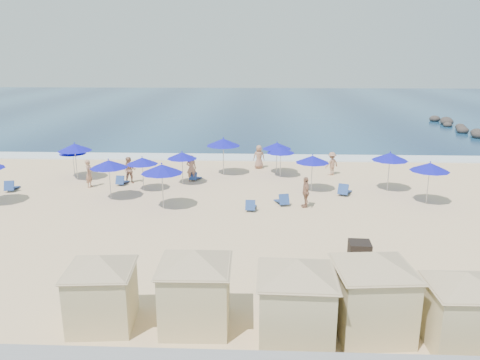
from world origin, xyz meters
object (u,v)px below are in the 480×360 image
at_px(cabana_2, 296,290).
at_px(umbrella_4, 182,156).
at_px(trash_bin, 359,252).
at_px(cabana_1, 195,278).
at_px(umbrella_0, 75,147).
at_px(beachgoer_4, 259,157).
at_px(beachgoer_0, 89,174).
at_px(umbrella_3, 109,164).
at_px(beachgoer_2, 306,192).
at_px(cabana_3, 374,283).
at_px(cabana_4, 463,300).
at_px(cabana_0, 101,281).
at_px(umbrella_7, 223,142).
at_px(beachgoer_5, 191,168).
at_px(umbrella_11, 430,167).
at_px(umbrella_5, 142,161).
at_px(umbrella_8, 312,159).
at_px(beachgoer_3, 332,164).
at_px(umbrella_12, 277,146).
at_px(umbrella_10, 390,157).
at_px(umbrella_2, 73,151).
at_px(beachgoer_1, 130,170).
at_px(umbrella_9, 281,150).

height_order(cabana_2, umbrella_4, cabana_2).
xyz_separation_m(trash_bin, cabana_1, (-6.12, -4.88, 1.18)).
xyz_separation_m(umbrella_0, beachgoer_4, (12.38, 3.77, -1.36)).
bearing_deg(beachgoer_0, umbrella_3, -135.21).
height_order(cabana_2, beachgoer_2, cabana_2).
height_order(trash_bin, cabana_2, cabana_2).
bearing_deg(cabana_3, cabana_4, -13.87).
bearing_deg(cabana_3, cabana_0, 179.42).
xyz_separation_m(cabana_4, umbrella_7, (-8.42, 19.80, 0.84)).
xyz_separation_m(cabana_1, beachgoer_2, (4.56, 12.00, -0.75)).
relative_size(umbrella_0, beachgoer_5, 1.44).
bearing_deg(umbrella_7, cabana_1, -88.31).
height_order(umbrella_0, umbrella_11, umbrella_0).
bearing_deg(umbrella_5, umbrella_0, 154.48).
height_order(umbrella_8, beachgoer_2, umbrella_8).
height_order(cabana_4, beachgoer_2, cabana_4).
xyz_separation_m(beachgoer_0, beachgoer_3, (16.01, 3.80, -0.08)).
xyz_separation_m(cabana_4, beachgoer_0, (-16.78, 16.25, -0.60)).
bearing_deg(umbrella_12, beachgoer_0, -161.83).
height_order(trash_bin, umbrella_10, umbrella_10).
bearing_deg(umbrella_7, umbrella_0, -170.02).
relative_size(cabana_3, beachgoer_2, 2.68).
relative_size(umbrella_2, beachgoer_0, 1.18).
xyz_separation_m(cabana_2, beachgoer_4, (-1.14, 21.74, -0.79)).
relative_size(cabana_3, umbrella_8, 1.97).
relative_size(umbrella_2, beachgoer_1, 1.19).
bearing_deg(umbrella_2, umbrella_0, -56.69).
xyz_separation_m(umbrella_7, umbrella_9, (4.00, -0.47, -0.43)).
xyz_separation_m(umbrella_0, beachgoer_2, (15.00, -5.29, -1.38)).
bearing_deg(beachgoer_3, beachgoer_4, -51.52).
xyz_separation_m(cabana_3, umbrella_5, (-10.70, 14.99, 0.23)).
distance_m(beachgoer_3, beachgoer_5, 9.89).
xyz_separation_m(beachgoer_0, beachgoer_1, (2.33, 1.03, -0.01)).
bearing_deg(umbrella_10, umbrella_3, -171.60).
bearing_deg(umbrella_8, umbrella_7, 146.18).
distance_m(cabana_3, cabana_4, 2.51).
bearing_deg(cabana_1, beachgoer_5, 98.54).
relative_size(trash_bin, cabana_3, 0.19).
height_order(umbrella_5, beachgoer_0, umbrella_5).
distance_m(umbrella_2, beachgoer_4, 13.24).
relative_size(cabana_4, beachgoer_4, 2.37).
height_order(umbrella_8, umbrella_9, umbrella_8).
xyz_separation_m(umbrella_5, beachgoer_0, (-3.65, 0.66, -1.02)).
bearing_deg(umbrella_3, cabana_1, -62.43).
relative_size(cabana_3, cabana_4, 1.12).
distance_m(cabana_1, umbrella_10, 18.43).
bearing_deg(umbrella_12, umbrella_5, -151.29).
height_order(beachgoer_0, beachgoer_3, beachgoer_0).
bearing_deg(umbrella_10, trash_bin, -110.28).
relative_size(umbrella_7, beachgoer_2, 1.55).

